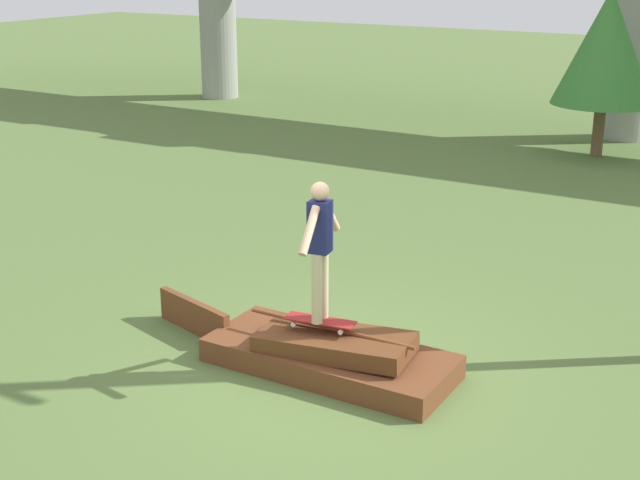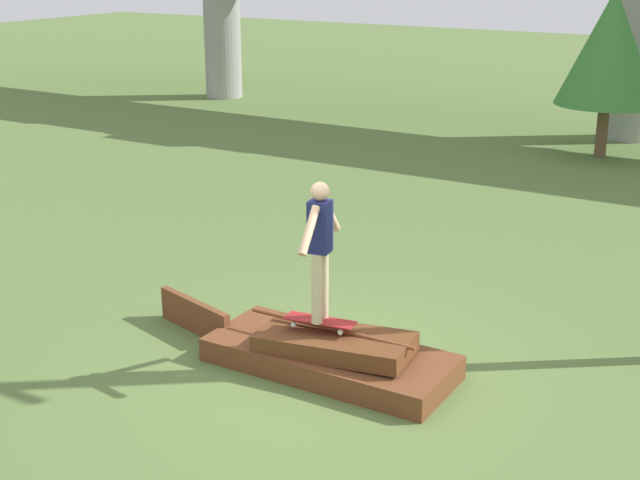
{
  "view_description": "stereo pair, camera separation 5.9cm",
  "coord_description": "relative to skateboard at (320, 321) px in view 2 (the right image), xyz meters",
  "views": [
    {
      "loc": [
        4.41,
        -7.72,
        4.47
      ],
      "look_at": [
        -0.08,
        -0.08,
        1.52
      ],
      "focal_mm": 50.0,
      "sensor_mm": 36.0,
      "label": 1
    },
    {
      "loc": [
        4.46,
        -7.69,
        4.47
      ],
      "look_at": [
        -0.08,
        -0.08,
        1.52
      ],
      "focal_mm": 50.0,
      "sensor_mm": 36.0,
      "label": 2
    }
  ],
  "objects": [
    {
      "name": "skater",
      "position": [
        -0.0,
        0.0,
        0.89
      ],
      "size": [
        0.25,
        1.02,
        1.54
      ],
      "color": "#C6B78E",
      "rests_on": "skateboard"
    },
    {
      "name": "tree_behind_left",
      "position": [
        -0.02,
        12.13,
        1.78
      ],
      "size": [
        2.19,
        2.19,
        3.61
      ],
      "color": "brown",
      "rests_on": "ground_plane"
    },
    {
      "name": "scrap_pile",
      "position": [
        0.1,
        0.06,
        -0.4
      ],
      "size": [
        2.75,
        1.14,
        0.52
      ],
      "color": "brown",
      "rests_on": "ground_plane"
    },
    {
      "name": "skateboard",
      "position": [
        0.0,
        0.0,
        0.0
      ],
      "size": [
        0.81,
        0.34,
        0.09
      ],
      "color": "maroon",
      "rests_on": "scrap_pile"
    },
    {
      "name": "ground_plane",
      "position": [
        0.08,
        0.08,
        -0.59
      ],
      "size": [
        80.0,
        80.0,
        0.0
      ],
      "primitive_type": "plane",
      "color": "#567038"
    },
    {
      "name": "scrap_plank_loose",
      "position": [
        -1.82,
        0.11,
        -0.39
      ],
      "size": [
        1.25,
        0.43,
        0.41
      ],
      "color": "brown",
      "rests_on": "ground_plane"
    }
  ]
}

